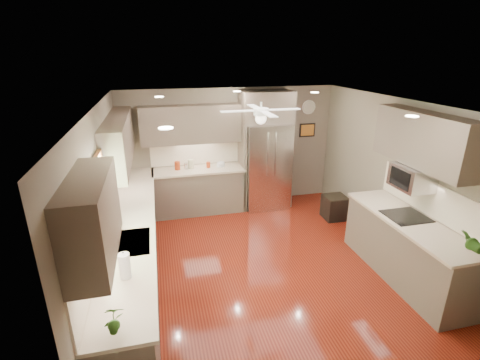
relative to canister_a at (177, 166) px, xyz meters
name	(u,v)px	position (x,y,z in m)	size (l,w,h in m)	color
floor	(263,263)	(1.13, -2.23, -1.02)	(5.00, 5.00, 0.00)	#4B110A
ceiling	(268,105)	(1.13, -2.23, 1.48)	(5.00, 5.00, 0.00)	white
wall_back	(230,148)	(1.13, 0.27, 0.23)	(4.50, 4.50, 0.00)	#6B6152
wall_front	(359,302)	(1.13, -4.73, 0.23)	(4.50, 4.50, 0.00)	#6B6152
wall_left	(104,206)	(-1.12, -2.23, 0.23)	(5.00, 5.00, 0.00)	#6B6152
wall_right	(398,178)	(3.38, -2.23, 0.23)	(5.00, 5.00, 0.00)	#6B6152
canister_a	(177,166)	(0.00, 0.00, 0.00)	(0.11, 0.11, 0.18)	#9A3010
canister_b	(186,166)	(0.18, -0.02, -0.01)	(0.08, 0.08, 0.13)	silver
canister_c	(191,164)	(0.27, 0.02, 0.01)	(0.12, 0.12, 0.19)	#B9B18B
canister_d	(208,165)	(0.62, -0.02, -0.02)	(0.08, 0.08, 0.12)	#9A3010
soap_bottle	(118,226)	(-0.94, -2.41, 0.01)	(0.08, 0.08, 0.17)	white
potted_plant_left	(113,319)	(-0.83, -4.27, 0.08)	(0.17, 0.11, 0.32)	#265117
potted_plant_right	(472,242)	(3.06, -3.99, 0.10)	(0.19, 0.16, 0.35)	#265117
bowl	(221,166)	(0.88, -0.04, -0.06)	(0.19, 0.19, 0.05)	#B9B18B
left_run	(133,247)	(-0.82, -2.08, -0.54)	(0.65, 4.70, 1.45)	brown
back_run	(199,189)	(0.41, -0.03, -0.54)	(1.85, 0.65, 1.45)	brown
uppers	(207,141)	(0.39, -1.53, 0.85)	(4.50, 4.70, 0.95)	brown
window	(98,199)	(-1.09, -2.73, 0.53)	(0.05, 1.12, 0.92)	#BFF2B2
sink	(129,244)	(-0.80, -2.73, -0.11)	(0.50, 0.70, 0.32)	silver
refrigerator	(266,153)	(1.83, -0.08, 0.17)	(1.06, 0.75, 2.45)	silver
right_run	(407,247)	(3.06, -3.03, -0.54)	(0.70, 2.20, 1.45)	brown
microwave	(412,177)	(3.16, -2.78, 0.46)	(0.43, 0.55, 0.34)	silver
ceiling_fan	(261,114)	(1.13, -1.93, 1.31)	(1.18, 1.18, 0.32)	white
recessed_lights	(257,101)	(1.09, -1.83, 1.47)	(2.84, 3.14, 0.01)	white
wall_clock	(309,107)	(2.88, 0.25, 1.03)	(0.30, 0.03, 0.30)	white
framed_print	(307,130)	(2.88, 0.24, 0.53)	(0.36, 0.03, 0.30)	black
stool	(335,207)	(3.01, -1.02, -0.78)	(0.44, 0.44, 0.49)	black
paper_towel	(125,266)	(-0.79, -3.48, 0.06)	(0.12, 0.12, 0.30)	white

